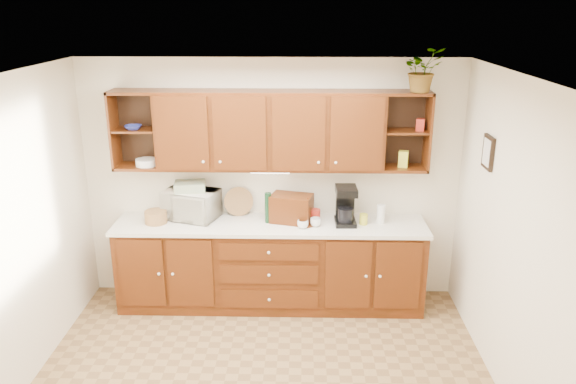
{
  "coord_description": "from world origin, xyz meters",
  "views": [
    {
      "loc": [
        0.32,
        -3.98,
        3.1
      ],
      "look_at": [
        0.19,
        1.15,
        1.38
      ],
      "focal_mm": 35.0,
      "sensor_mm": 36.0,
      "label": 1
    }
  ],
  "objects_px": {
    "coffee_maker": "(346,206)",
    "potted_plant": "(422,70)",
    "bread_box": "(292,208)",
    "microwave": "(191,204)"
  },
  "relations": [
    {
      "from": "microwave",
      "to": "bread_box",
      "type": "height_order",
      "value": "microwave"
    },
    {
      "from": "microwave",
      "to": "potted_plant",
      "type": "distance_m",
      "value": 2.71
    },
    {
      "from": "coffee_maker",
      "to": "potted_plant",
      "type": "relative_size",
      "value": 0.93
    },
    {
      "from": "bread_box",
      "to": "coffee_maker",
      "type": "xyz_separation_m",
      "value": [
        0.56,
        -0.03,
        0.05
      ]
    },
    {
      "from": "coffee_maker",
      "to": "potted_plant",
      "type": "height_order",
      "value": "potted_plant"
    },
    {
      "from": "potted_plant",
      "to": "coffee_maker",
      "type": "bearing_deg",
      "value": -175.59
    },
    {
      "from": "coffee_maker",
      "to": "potted_plant",
      "type": "bearing_deg",
      "value": 2.96
    },
    {
      "from": "coffee_maker",
      "to": "potted_plant",
      "type": "xyz_separation_m",
      "value": [
        0.69,
        0.05,
        1.37
      ]
    },
    {
      "from": "microwave",
      "to": "potted_plant",
      "type": "bearing_deg",
      "value": 15.89
    },
    {
      "from": "bread_box",
      "to": "potted_plant",
      "type": "xyz_separation_m",
      "value": [
        1.25,
        0.03,
        1.42
      ]
    }
  ]
}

